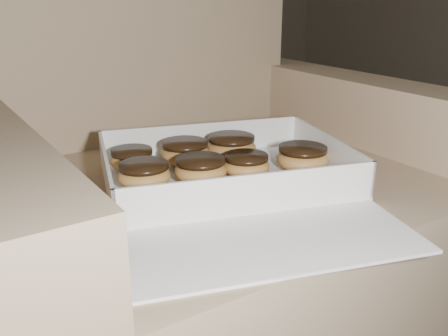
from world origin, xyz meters
name	(u,v)px	position (x,y,z in m)	size (l,w,h in m)	color
armchair	(206,221)	(-0.10, 0.24, 0.32)	(0.97, 0.82, 1.01)	tan
bakery_box	(233,183)	(-0.14, 0.09, 0.47)	(0.57, 0.63, 0.07)	white
donut_a	(231,147)	(-0.05, 0.22, 0.49)	(0.11, 0.11, 0.05)	#C58644
donut_b	(132,159)	(-0.25, 0.27, 0.48)	(0.09, 0.09, 0.04)	#C58644
donut_c	(201,169)	(-0.18, 0.14, 0.49)	(0.10, 0.10, 0.05)	#C58644
donut_d	(144,175)	(-0.27, 0.17, 0.49)	(0.10, 0.10, 0.05)	#C58644
donut_e	(185,152)	(-0.15, 0.25, 0.49)	(0.10, 0.10, 0.05)	#C58644
donut_f	(302,158)	(0.03, 0.08, 0.49)	(0.10, 0.10, 0.05)	#C58644
donut_g	(246,165)	(-0.09, 0.12, 0.48)	(0.09, 0.09, 0.04)	#C58644
crumb_a	(184,213)	(-0.27, 0.04, 0.46)	(0.01, 0.01, 0.00)	black
crumb_b	(310,176)	(0.02, 0.05, 0.46)	(0.01, 0.01, 0.00)	black
crumb_c	(345,189)	(0.02, -0.04, 0.46)	(0.01, 0.01, 0.00)	black
crumb_d	(191,206)	(-0.25, 0.06, 0.46)	(0.01, 0.01, 0.00)	black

